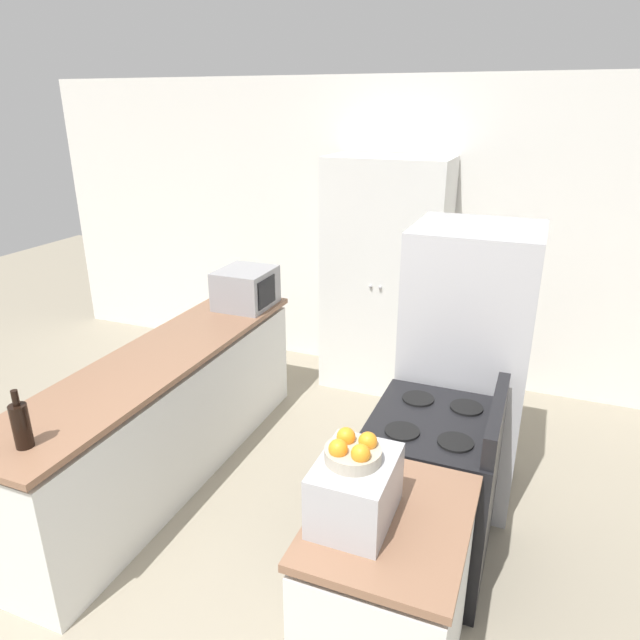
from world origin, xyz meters
The scene contains 10 objects.
wall_back centered at (0.00, 3.59, 1.30)m, with size 7.00×0.06×2.60m.
counter_left centered at (-0.89, 1.40, 0.43)m, with size 0.60×2.61×0.89m.
counter_right centered at (0.89, 0.49, 0.43)m, with size 0.60×0.78×0.89m.
pantry_cabinet centered at (0.08, 3.25, 0.99)m, with size 1.00×0.59×1.99m.
stove centered at (0.91, 1.26, 0.45)m, with size 0.66×0.73×1.05m.
refrigerator centered at (0.95, 2.02, 0.87)m, with size 0.75×0.70×1.73m.
microwave centered at (-0.81, 2.43, 1.03)m, with size 0.40×0.44×0.30m.
wine_bottle centered at (-0.82, 0.32, 1.00)m, with size 0.08×0.08×0.29m.
toaster_oven centered at (0.75, 0.43, 1.01)m, with size 0.29×0.37×0.25m.
fruit_bowl centered at (0.74, 0.43, 1.18)m, with size 0.21×0.21×0.10m.
Camera 1 is at (1.29, -1.28, 2.39)m, focal length 32.00 mm.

